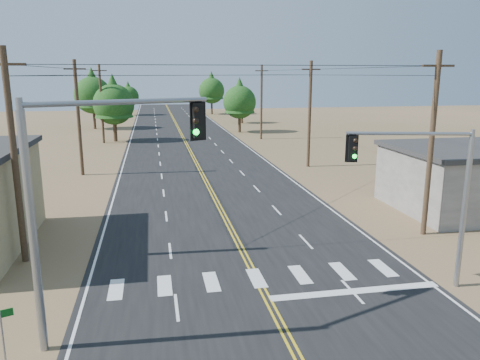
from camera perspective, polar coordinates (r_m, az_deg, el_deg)
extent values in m
cube|color=black|center=(41.77, -4.59, 0.64)|extent=(15.00, 200.00, 0.02)
cylinder|color=#4C3826|center=(23.77, -25.79, 2.36)|extent=(0.30, 0.30, 10.00)
cube|color=#4C3826|center=(23.47, -26.80, 12.49)|extent=(1.80, 0.12, 0.12)
cylinder|color=#4C3826|center=(43.24, -19.08, 7.09)|extent=(0.30, 0.30, 10.00)
cube|color=#4C3826|center=(43.08, -19.50, 12.65)|extent=(1.80, 0.12, 0.12)
cylinder|color=#4C3826|center=(63.04, -16.53, 8.85)|extent=(0.30, 0.30, 10.00)
cube|color=#4C3826|center=(62.93, -16.78, 12.66)|extent=(1.80, 0.12, 0.12)
cylinder|color=#4C3826|center=(27.26, 22.27, 3.87)|extent=(0.30, 0.30, 10.00)
cube|color=#4C3826|center=(27.00, 23.03, 12.70)|extent=(1.80, 0.12, 0.12)
cylinder|color=#4C3826|center=(45.25, 8.48, 7.87)|extent=(0.30, 0.30, 10.00)
cube|color=#4C3826|center=(45.10, 8.66, 13.19)|extent=(1.80, 0.12, 0.12)
cylinder|color=#4C3826|center=(64.44, 2.63, 9.43)|extent=(0.30, 0.30, 10.00)
cube|color=#4C3826|center=(64.33, 2.66, 13.16)|extent=(1.80, 0.12, 0.12)
cylinder|color=gray|center=(15.87, -23.93, -6.29)|extent=(0.27, 0.27, 7.79)
cylinder|color=gray|center=(15.13, -25.27, 7.83)|extent=(0.20, 0.20, 0.67)
cylinder|color=gray|center=(15.72, -14.21, 9.20)|extent=(5.72, 2.27, 0.18)
cube|color=black|center=(16.76, -5.21, 7.25)|extent=(0.48, 0.45, 1.22)
sphere|color=black|center=(16.53, -5.42, 8.53)|extent=(0.22, 0.22, 0.22)
sphere|color=black|center=(16.56, -5.39, 7.18)|extent=(0.22, 0.22, 0.22)
sphere|color=#0CE533|center=(16.61, -5.36, 5.85)|extent=(0.22, 0.22, 0.22)
cylinder|color=gray|center=(21.26, 25.62, -3.74)|extent=(0.22, 0.22, 6.38)
cylinder|color=gray|center=(20.65, 26.48, 4.79)|extent=(0.16, 0.16, 0.55)
cylinder|color=gray|center=(19.79, 19.91, 5.34)|extent=(4.83, 1.31, 0.15)
cube|color=black|center=(19.35, 13.54, 3.82)|extent=(0.37, 0.34, 1.00)
sphere|color=black|center=(19.18, 13.89, 4.69)|extent=(0.18, 0.18, 0.18)
sphere|color=black|center=(19.22, 13.84, 3.75)|extent=(0.18, 0.18, 0.18)
sphere|color=#0CE533|center=(19.27, 13.79, 2.81)|extent=(0.18, 0.18, 0.18)
cylinder|color=gray|center=(15.71, -26.82, -17.80)|extent=(0.05, 0.05, 2.29)
cube|color=#0A4C15|center=(15.22, -27.22, -14.36)|extent=(0.65, 0.27, 0.23)
cylinder|color=#3F2D1E|center=(64.56, -14.98, 5.98)|extent=(0.50, 0.50, 3.19)
cone|color=#134213|center=(64.22, -15.21, 9.91)|extent=(4.96, 4.96, 5.67)
sphere|color=#134213|center=(64.28, -15.15, 8.88)|extent=(5.32, 5.32, 5.32)
cylinder|color=#3F2D1E|center=(80.40, -17.33, 7.23)|extent=(0.43, 0.43, 3.55)
cone|color=#134213|center=(80.12, -17.57, 10.74)|extent=(5.53, 5.53, 6.31)
sphere|color=#134213|center=(80.16, -17.51, 9.83)|extent=(5.92, 5.92, 5.92)
cylinder|color=#3F2D1E|center=(105.21, -13.36, 8.40)|extent=(0.46, 0.46, 2.63)
cone|color=#134213|center=(105.01, -13.47, 10.39)|extent=(4.10, 4.10, 4.68)
sphere|color=#134213|center=(105.05, -13.44, 9.87)|extent=(4.39, 4.39, 4.39)
cylinder|color=#3F2D1E|center=(72.37, -0.06, 7.03)|extent=(0.45, 0.45, 3.00)
cone|color=#134213|center=(72.07, -0.06, 10.33)|extent=(4.67, 4.67, 5.33)
sphere|color=#134213|center=(72.13, -0.06, 9.47)|extent=(5.00, 5.00, 5.00)
cylinder|color=#3F2D1E|center=(86.03, 0.25, 7.69)|extent=(0.39, 0.39, 2.21)
cone|color=#134213|center=(85.81, 0.25, 9.73)|extent=(3.44, 3.44, 3.93)
sphere|color=#134213|center=(85.86, 0.25, 9.20)|extent=(3.68, 3.68, 3.68)
cylinder|color=#3F2D1E|center=(105.47, -3.46, 8.93)|extent=(0.41, 0.41, 3.38)
cone|color=#134213|center=(105.26, -3.49, 11.48)|extent=(5.26, 5.26, 6.01)
sphere|color=#134213|center=(105.30, -3.48, 10.81)|extent=(5.63, 5.63, 5.63)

